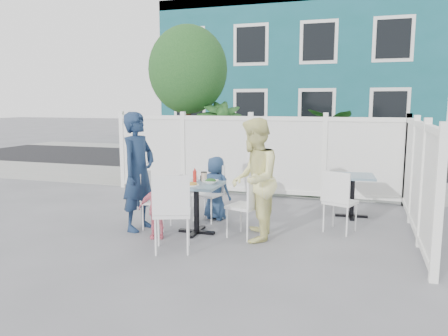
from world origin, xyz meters
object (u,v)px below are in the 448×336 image
(man, at_px, (138,172))
(chair_right, at_px, (249,201))
(utility_cabinet, at_px, (183,151))
(chair_near, at_px, (172,207))
(chair_left, at_px, (152,196))
(boy, at_px, (216,188))
(woman, at_px, (254,180))
(main_table, at_px, (196,195))
(chair_back, at_px, (211,188))
(toddler, at_px, (156,209))
(spare_table, at_px, (353,185))

(man, bearing_deg, chair_right, -79.35)
(utility_cabinet, height_order, chair_near, utility_cabinet)
(chair_right, bearing_deg, chair_left, 106.45)
(man, distance_m, boy, 1.31)
(woman, bearing_deg, main_table, -101.36)
(chair_right, distance_m, woman, 0.32)
(man, relative_size, boy, 1.71)
(utility_cabinet, relative_size, chair_near, 1.33)
(main_table, height_order, chair_right, chair_right)
(chair_back, distance_m, chair_near, 1.65)
(main_table, xyz_separation_m, woman, (0.85, -0.03, 0.27))
(main_table, distance_m, toddler, 0.61)
(chair_right, height_order, boy, boy)
(chair_back, distance_m, toddler, 1.21)
(utility_cabinet, relative_size, woman, 0.80)
(chair_near, distance_m, woman, 1.22)
(spare_table, bearing_deg, main_table, -142.56)
(main_table, distance_m, chair_left, 0.73)
(utility_cabinet, height_order, toddler, utility_cabinet)
(boy, bearing_deg, main_table, 105.15)
(chair_right, distance_m, boy, 1.11)
(chair_left, bearing_deg, chair_back, 132.74)
(utility_cabinet, bearing_deg, spare_table, -24.60)
(man, xyz_separation_m, boy, (0.89, 0.89, -0.36))
(utility_cabinet, bearing_deg, man, -66.64)
(chair_left, height_order, man, man)
(spare_table, bearing_deg, chair_back, -158.65)
(chair_left, bearing_deg, chair_right, 84.04)
(chair_back, bearing_deg, woman, 153.11)
(main_table, distance_m, spare_table, 2.65)
(man, bearing_deg, toddler, -117.55)
(toddler, bearing_deg, utility_cabinet, 90.90)
(woman, bearing_deg, spare_table, 133.44)
(chair_back, xyz_separation_m, chair_near, (0.07, -1.64, 0.07))
(utility_cabinet, relative_size, toddler, 1.63)
(boy, distance_m, toddler, 1.29)
(chair_near, distance_m, man, 1.24)
(chair_near, bearing_deg, main_table, 70.07)
(woman, relative_size, boy, 1.64)
(chair_left, height_order, chair_near, chair_near)
(spare_table, bearing_deg, boy, -159.36)
(main_table, xyz_separation_m, chair_near, (0.01, -0.88, 0.02))
(utility_cabinet, height_order, chair_left, utility_cabinet)
(chair_back, xyz_separation_m, toddler, (-0.40, -1.14, -0.10))
(chair_back, relative_size, woman, 0.53)
(utility_cabinet, height_order, main_table, utility_cabinet)
(chair_left, distance_m, chair_right, 1.49)
(chair_left, bearing_deg, woman, 82.63)
(chair_right, bearing_deg, spare_table, -22.35)
(utility_cabinet, relative_size, boy, 1.32)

